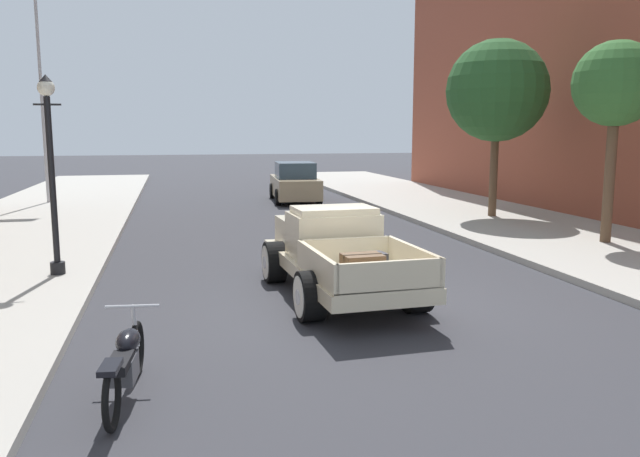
% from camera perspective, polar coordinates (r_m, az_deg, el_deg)
% --- Properties ---
extents(ground_plane, '(140.00, 140.00, 0.00)m').
position_cam_1_polar(ground_plane, '(10.95, 3.35, -6.82)').
color(ground_plane, '#333338').
extents(hotrod_truck_cream, '(2.35, 5.00, 1.58)m').
position_cam_1_polar(hotrod_truck_cream, '(11.55, 1.33, -2.14)').
color(hotrod_truck_cream, beige).
rests_on(hotrod_truck_cream, ground).
extents(motorcycle_parked, '(0.62, 2.11, 0.93)m').
position_cam_1_polar(motorcycle_parked, '(7.40, -17.15, -11.40)').
color(motorcycle_parked, black).
rests_on(motorcycle_parked, ground).
extents(car_background_tan, '(2.09, 4.41, 1.65)m').
position_cam_1_polar(car_background_tan, '(26.55, -2.29, 4.10)').
color(car_background_tan, tan).
rests_on(car_background_tan, ground).
extents(street_lamp_near, '(0.50, 0.32, 3.85)m').
position_cam_1_polar(street_lamp_near, '(13.26, -23.11, 5.68)').
color(street_lamp_near, black).
rests_on(street_lamp_near, sidewalk_left).
extents(flagpole, '(1.74, 0.16, 9.16)m').
position_cam_1_polar(flagpole, '(27.15, -23.53, 14.08)').
color(flagpole, '#B2B2B7').
rests_on(flagpole, sidewalk_left).
extents(street_tree_nearest, '(2.10, 2.10, 4.99)m').
position_cam_1_polar(street_tree_nearest, '(17.46, 25.13, 11.58)').
color(street_tree_nearest, brown).
rests_on(street_tree_nearest, sidewalk_right).
extents(street_tree_second, '(3.28, 3.28, 5.71)m').
position_cam_1_polar(street_tree_second, '(21.62, 15.68, 11.84)').
color(street_tree_second, brown).
rests_on(street_tree_second, sidewalk_right).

